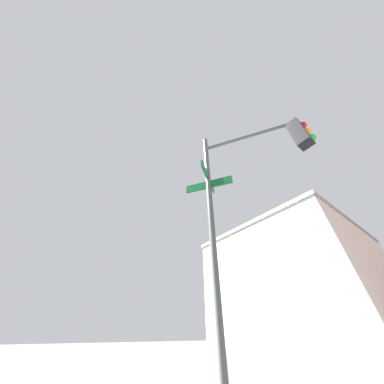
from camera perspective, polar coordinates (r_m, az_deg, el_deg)
traffic_signal_near at (r=4.05m, az=19.08°, el=4.86°), size 2.54×1.81×5.94m
building_stucco at (r=29.17m, az=32.04°, el=-24.68°), size 16.53×19.22×12.07m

